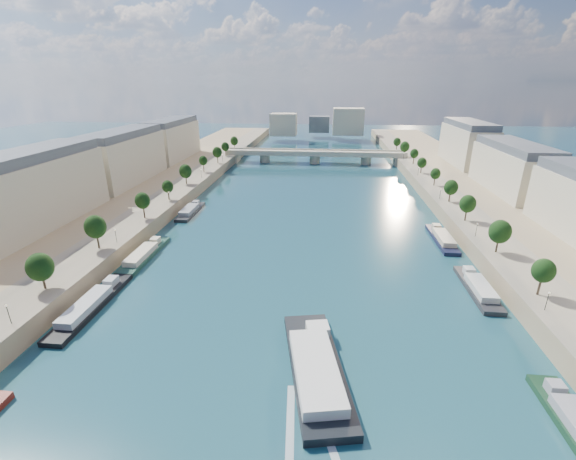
# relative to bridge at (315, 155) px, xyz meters

# --- Properties ---
(ground) EXTENTS (700.00, 700.00, 0.00)m
(ground) POSITION_rel_bridge_xyz_m (0.00, -116.42, -5.08)
(ground) COLOR #0D273A
(ground) RESTS_ON ground
(quay_left) EXTENTS (44.00, 520.00, 5.00)m
(quay_left) POSITION_rel_bridge_xyz_m (-72.00, -116.42, -2.58)
(quay_left) COLOR #9E8460
(quay_left) RESTS_ON ground
(quay_right) EXTENTS (44.00, 520.00, 5.00)m
(quay_right) POSITION_rel_bridge_xyz_m (72.00, -116.42, -2.58)
(quay_right) COLOR #9E8460
(quay_right) RESTS_ON ground
(pave_left) EXTENTS (14.00, 520.00, 0.10)m
(pave_left) POSITION_rel_bridge_xyz_m (-57.00, -116.42, -0.03)
(pave_left) COLOR gray
(pave_left) RESTS_ON quay_left
(pave_right) EXTENTS (14.00, 520.00, 0.10)m
(pave_right) POSITION_rel_bridge_xyz_m (57.00, -116.42, -0.03)
(pave_right) COLOR gray
(pave_right) RESTS_ON quay_right
(trees_left) EXTENTS (4.80, 268.80, 8.26)m
(trees_left) POSITION_rel_bridge_xyz_m (-55.00, -114.42, 5.39)
(trees_left) COLOR #382B1E
(trees_left) RESTS_ON ground
(trees_right) EXTENTS (4.80, 268.80, 8.26)m
(trees_right) POSITION_rel_bridge_xyz_m (55.00, -106.42, 5.39)
(trees_right) COLOR #382B1E
(trees_right) RESTS_ON ground
(lamps_left) EXTENTS (0.36, 200.36, 4.28)m
(lamps_left) POSITION_rel_bridge_xyz_m (-52.50, -126.42, 2.70)
(lamps_left) COLOR black
(lamps_left) RESTS_ON ground
(lamps_right) EXTENTS (0.36, 200.36, 4.28)m
(lamps_right) POSITION_rel_bridge_xyz_m (52.50, -111.42, 2.70)
(lamps_right) COLOR black
(lamps_right) RESTS_ON ground
(buildings_left) EXTENTS (16.00, 226.00, 23.20)m
(buildings_left) POSITION_rel_bridge_xyz_m (-85.00, -104.42, 11.37)
(buildings_left) COLOR beige
(buildings_left) RESTS_ON ground
(buildings_right) EXTENTS (16.00, 226.00, 23.20)m
(buildings_right) POSITION_rel_bridge_xyz_m (85.00, -104.42, 11.37)
(buildings_right) COLOR beige
(buildings_right) RESTS_ON ground
(skyline) EXTENTS (79.00, 42.00, 22.00)m
(skyline) POSITION_rel_bridge_xyz_m (3.19, 103.10, 9.57)
(skyline) COLOR beige
(skyline) RESTS_ON ground
(bridge) EXTENTS (112.00, 12.00, 8.15)m
(bridge) POSITION_rel_bridge_xyz_m (0.00, 0.00, 0.00)
(bridge) COLOR #C1B79E
(bridge) RESTS_ON ground
(tour_barge) EXTENTS (14.49, 31.84, 4.17)m
(tour_barge) POSITION_rel_bridge_xyz_m (6.43, -188.41, -3.87)
(tour_barge) COLOR black
(tour_barge) RESTS_ON ground
(wake) EXTENTS (12.51, 26.02, 0.04)m
(wake) POSITION_rel_bridge_xyz_m (6.43, -204.94, -5.06)
(wake) COLOR silver
(wake) RESTS_ON ground
(moored_barges_left) EXTENTS (5.00, 153.58, 3.60)m
(moored_barges_left) POSITION_rel_bridge_xyz_m (-45.50, -171.51, -4.24)
(moored_barges_left) COLOR #181D35
(moored_barges_left) RESTS_ON ground
(moored_barges_right) EXTENTS (5.00, 126.67, 3.60)m
(moored_barges_right) POSITION_rel_bridge_xyz_m (45.50, -174.40, -4.24)
(moored_barges_right) COLOR black
(moored_barges_right) RESTS_ON ground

